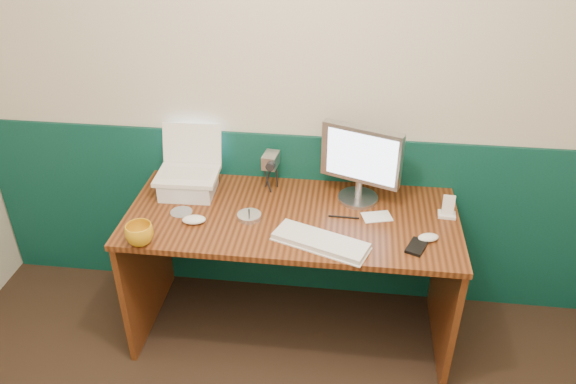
# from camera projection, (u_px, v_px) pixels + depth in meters

# --- Properties ---
(back_wall) EXTENTS (3.50, 0.04, 2.50)m
(back_wall) POSITION_uv_depth(u_px,v_px,m) (297.00, 89.00, 2.76)
(back_wall) COLOR beige
(back_wall) RESTS_ON ground
(wainscot) EXTENTS (3.48, 0.02, 1.00)m
(wainscot) POSITION_uv_depth(u_px,v_px,m) (295.00, 216.00, 3.14)
(wainscot) COLOR #073428
(wainscot) RESTS_ON ground
(desk) EXTENTS (1.60, 0.70, 0.75)m
(desk) POSITION_uv_depth(u_px,v_px,m) (292.00, 275.00, 2.90)
(desk) COLOR #3D1C0B
(desk) RESTS_ON ground
(laptop_riser) EXTENTS (0.27, 0.23, 0.09)m
(laptop_riser) POSITION_uv_depth(u_px,v_px,m) (188.00, 185.00, 2.86)
(laptop_riser) COLOR silver
(laptop_riser) RESTS_ON desk
(laptop) EXTENTS (0.31, 0.24, 0.25)m
(laptop) POSITION_uv_depth(u_px,v_px,m) (185.00, 155.00, 2.77)
(laptop) COLOR white
(laptop) RESTS_ON laptop_riser
(monitor) EXTENTS (0.41, 0.25, 0.40)m
(monitor) POSITION_uv_depth(u_px,v_px,m) (361.00, 165.00, 2.72)
(monitor) COLOR #A3A3A8
(monitor) RESTS_ON desk
(keyboard) EXTENTS (0.45, 0.28, 0.02)m
(keyboard) POSITION_uv_depth(u_px,v_px,m) (320.00, 242.00, 2.50)
(keyboard) COLOR white
(keyboard) RESTS_ON desk
(mouse_right) EXTENTS (0.11, 0.08, 0.03)m
(mouse_right) POSITION_uv_depth(u_px,v_px,m) (428.00, 237.00, 2.52)
(mouse_right) COLOR white
(mouse_right) RESTS_ON desk
(mouse_left) EXTENTS (0.12, 0.08, 0.04)m
(mouse_left) POSITION_uv_depth(u_px,v_px,m) (194.00, 220.00, 2.64)
(mouse_left) COLOR white
(mouse_left) RESTS_ON desk
(mug) EXTENTS (0.15, 0.15, 0.10)m
(mug) POSITION_uv_depth(u_px,v_px,m) (140.00, 234.00, 2.48)
(mug) COLOR orange
(mug) RESTS_ON desk
(camcorder) EXTENTS (0.09, 0.12, 0.18)m
(camcorder) POSITION_uv_depth(u_px,v_px,m) (271.00, 174.00, 2.87)
(camcorder) COLOR #A3A3A8
(camcorder) RESTS_ON desk
(cd_spindle) EXTENTS (0.11, 0.11, 0.02)m
(cd_spindle) POSITION_uv_depth(u_px,v_px,m) (249.00, 216.00, 2.67)
(cd_spindle) COLOR silver
(cd_spindle) RESTS_ON desk
(cd_loose_a) EXTENTS (0.11, 0.11, 0.00)m
(cd_loose_a) POSITION_uv_depth(u_px,v_px,m) (181.00, 212.00, 2.73)
(cd_loose_a) COLOR #B0B8C1
(cd_loose_a) RESTS_ON desk
(pen) EXTENTS (0.15, 0.01, 0.01)m
(pen) POSITION_uv_depth(u_px,v_px,m) (344.00, 217.00, 2.68)
(pen) COLOR black
(pen) RESTS_ON desk
(papers) EXTENTS (0.16, 0.13, 0.00)m
(papers) POSITION_uv_depth(u_px,v_px,m) (377.00, 217.00, 2.69)
(papers) COLOR white
(papers) RESTS_ON desk
(dock) EXTENTS (0.09, 0.07, 0.02)m
(dock) POSITION_uv_depth(u_px,v_px,m) (447.00, 215.00, 2.69)
(dock) COLOR white
(dock) RESTS_ON desk
(music_player) EXTENTS (0.06, 0.03, 0.10)m
(music_player) POSITION_uv_depth(u_px,v_px,m) (448.00, 205.00, 2.66)
(music_player) COLOR white
(music_player) RESTS_ON dock
(pda) EXTENTS (0.11, 0.14, 0.01)m
(pda) POSITION_uv_depth(u_px,v_px,m) (417.00, 247.00, 2.48)
(pda) COLOR black
(pda) RESTS_ON desk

